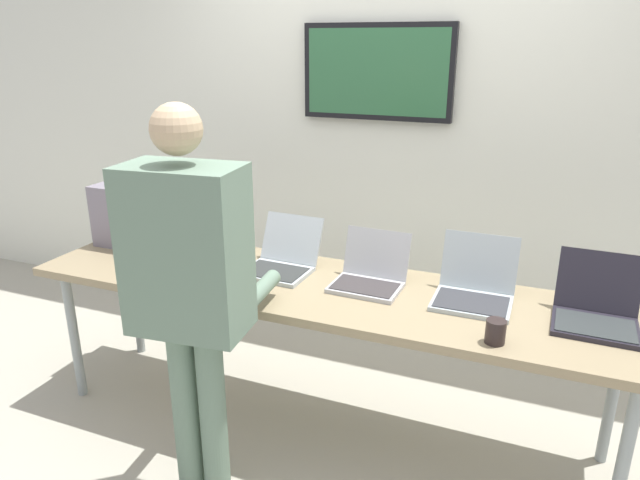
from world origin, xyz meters
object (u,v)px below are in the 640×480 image
equipment_box (137,214)px  laptop_station_4 (596,309)px  workbench (319,295)px  person (190,279)px  coffee_mug (495,332)px  laptop_station_1 (282,259)px  laptop_station_2 (370,274)px  laptop_station_3 (475,287)px  laptop_station_0 (194,249)px

equipment_box → laptop_station_4: bearing=-2.1°
equipment_box → laptop_station_4: 2.34m
workbench → equipment_box: bearing=172.1°
equipment_box → person: bearing=-41.5°
person → coffee_mug: bearing=18.7°
equipment_box → laptop_station_4: equipment_box is taller
equipment_box → laptop_station_1: bearing=-3.4°
laptop_station_4 → person: person is taller
laptop_station_2 → laptop_station_3: bearing=2.3°
workbench → person: 0.74m
laptop_station_0 → laptop_station_4: laptop_station_4 is taller
workbench → laptop_station_0: 0.75m
person → laptop_station_4: bearing=25.6°
laptop_station_1 → laptop_station_3: (0.94, 0.00, 0.00)m
laptop_station_3 → laptop_station_1: bearing=-179.9°
workbench → laptop_station_3: 0.71m
workbench → equipment_box: equipment_box is taller
workbench → laptop_station_0: bearing=174.2°
workbench → laptop_station_1: 0.29m
person → laptop_station_1: bearing=87.6°
workbench → laptop_station_0: (-0.74, 0.07, 0.10)m
workbench → laptop_station_2: (0.22, 0.09, 0.11)m
equipment_box → laptop_station_2: size_ratio=1.29×
person → coffee_mug: person is taller
laptop_station_0 → person: (0.46, -0.70, 0.18)m
laptop_station_3 → person: (-0.97, -0.73, 0.17)m
laptop_station_2 → coffee_mug: size_ratio=3.46×
laptop_station_3 → equipment_box: bearing=178.4°
equipment_box → laptop_station_2: bearing=-3.0°
workbench → coffee_mug: coffee_mug is taller
workbench → laptop_station_4: (1.18, 0.08, 0.11)m
equipment_box → laptop_station_1: equipment_box is taller
laptop_station_3 → laptop_station_4: (0.48, -0.03, -0.00)m
laptop_station_1 → coffee_mug: bearing=-18.6°
laptop_station_1 → laptop_station_3: laptop_station_3 is taller
laptop_station_4 → laptop_station_3: bearing=176.1°
laptop_station_4 → laptop_station_1: bearing=178.7°
workbench → equipment_box: 1.19m
laptop_station_1 → person: 0.75m
person → laptop_station_2: bearing=55.3°
laptop_station_1 → laptop_station_2: laptop_station_1 is taller
equipment_box → laptop_station_3: equipment_box is taller
laptop_station_3 → person: size_ratio=0.20×
coffee_mug → laptop_station_3: bearing=109.5°
equipment_box → laptop_station_0: equipment_box is taller
workbench → laptop_station_2: bearing=22.6°
equipment_box → laptop_station_2: 1.38m
equipment_box → laptop_station_3: (1.85, -0.05, -0.11)m
equipment_box → laptop_station_3: bearing=-1.6°
laptop_station_0 → person: size_ratio=0.24×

